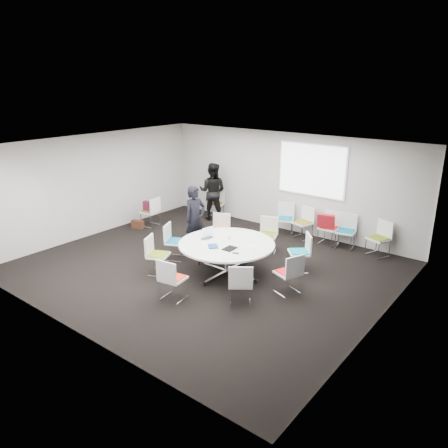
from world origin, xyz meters
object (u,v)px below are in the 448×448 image
Objects in this scene: conference_table at (227,251)px; chair_ring_d at (220,237)px; chair_ring_g at (173,287)px; laptop at (208,238)px; chair_back_a at (285,225)px; person_main at (195,219)px; chair_person_back at (216,209)px; brown_bag at (138,224)px; chair_back_d at (345,238)px; maroon_bag at (150,206)px; chair_spare_left at (151,217)px; chair_back_b at (302,229)px; person_back at (213,191)px; chair_ring_b at (299,259)px; chair_ring_c at (267,241)px; chair_ring_h at (240,291)px; chair_back_e at (378,245)px; chair_ring_a at (288,281)px; chair_back_c at (328,234)px; chair_ring_e at (176,248)px; cup at (229,238)px; chair_ring_f at (158,262)px.

chair_ring_d is at bearing 134.08° from conference_table.
laptop is (-0.41, 1.58, 0.47)m from chair_ring_g.
person_main is (-1.17, -2.48, 0.57)m from chair_back_a.
person_main is (1.35, -2.48, 0.57)m from chair_person_back.
brown_bag is at bearing 138.69° from chair_ring_g.
chair_back_d reaches higher than maroon_bag.
chair_ring_g is 1.00× the size of chair_person_back.
brown_bag is (-0.15, -0.39, -0.16)m from chair_spare_left.
chair_back_b is (0.33, 4.73, 0.00)m from chair_ring_g.
person_back is at bearing -70.41° from chair_ring_d.
chair_ring_b reaches higher than laptop.
chair_spare_left is (-3.84, -0.43, 0.00)m from chair_ring_c.
chair_ring_h is at bearing -110.10° from person_main.
chair_ring_g is 1.00× the size of chair_back_e.
chair_ring_a is at bearing 111.66° from chair_ring_c.
person_main reaches higher than brown_bag.
chair_ring_b is 2.02m from chair_back_d.
conference_table is 3.12m from chair_back_a.
chair_back_c is (1.30, 0.05, 0.00)m from chair_back_a.
chair_ring_a is 3.13m from chair_back_d.
chair_ring_a is at bearing 125.52° from chair_person_back.
brown_bag is at bearing 51.52° from chair_ring_b.
chair_back_c is at bearing 24.68° from brown_bag.
chair_back_d is 1.00× the size of chair_person_back.
chair_back_e is 4.28m from laptop.
chair_ring_a is 5.31m from person_back.
chair_ring_e and chair_back_a have the same top height.
chair_back_e is 3.83m from cup.
chair_back_a is 3.18m from laptop.
chair_ring_g is at bearing 34.34° from chair_ring_f.
chair_ring_h reaches higher than conference_table.
chair_ring_e reaches higher than cup.
maroon_bag is at bearing 119.41° from chair_ring_h.
chair_ring_f and chair_person_back have the same top height.
maroon_bag is at bearing -15.27° from chair_ring_c.
chair_ring_f is 2.20× the size of maroon_bag.
conference_table is 3.30m from chair_back_c.
chair_ring_h is 1.00× the size of chair_back_d.
chair_ring_b is at bearing 42.99° from conference_table.
chair_back_e is (1.33, -0.00, 0.00)m from chair_back_c.
person_back is at bearing -20.69° from chair_back_a.
person_main is (-3.80, -2.53, 0.57)m from chair_back_e.
chair_back_c is at bearing -161.51° from chair_back_b.
chair_person_back is (-2.84, 1.42, 0.00)m from chair_ring_c.
chair_ring_f is (-0.09, -2.11, 0.00)m from chair_ring_d.
chair_ring_f is 9.78× the size of cup.
maroon_bag is (-4.08, -1.85, 0.34)m from chair_back_b.
chair_ring_d is 1.00× the size of chair_ring_g.
chair_ring_f reaches higher than laptop.
chair_ring_d is at bearing 50.59° from chair_back_e.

